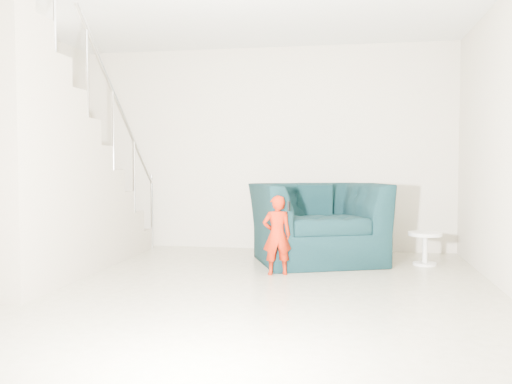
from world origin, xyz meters
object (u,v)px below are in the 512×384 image
at_px(armchair, 317,223).
at_px(toddler, 277,235).
at_px(staircase, 36,184).
at_px(side_table, 425,243).

bearing_deg(armchair, toddler, -134.81).
relative_size(toddler, staircase, 0.23).
height_order(armchair, staircase, staircase).
height_order(toddler, side_table, toddler).
bearing_deg(side_table, toddler, -152.98).
bearing_deg(side_table, armchair, 179.17).
bearing_deg(armchair, side_table, -21.79).
relative_size(armchair, toddler, 1.72).
bearing_deg(staircase, armchair, 25.77).
bearing_deg(toddler, staircase, -5.19).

